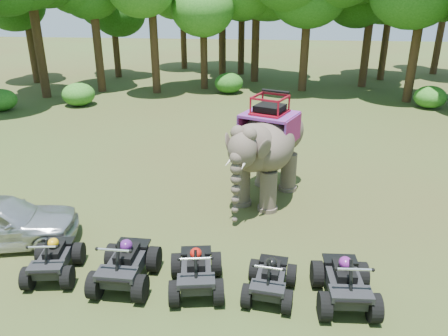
# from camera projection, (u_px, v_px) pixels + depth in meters

# --- Properties ---
(ground) EXTENTS (110.00, 110.00, 0.00)m
(ground) POSITION_uv_depth(u_px,v_px,m) (220.00, 245.00, 12.52)
(ground) COLOR #47381E
(ground) RESTS_ON ground
(elephant) EXTENTS (3.46, 4.78, 3.67)m
(elephant) POSITION_uv_depth(u_px,v_px,m) (267.00, 147.00, 14.76)
(elephant) COLOR #4D4238
(elephant) RESTS_ON ground
(atv_0) EXTENTS (1.42, 1.79, 1.21)m
(atv_0) POSITION_uv_depth(u_px,v_px,m) (53.00, 255.00, 11.00)
(atv_0) COLOR black
(atv_0) RESTS_ON ground
(atv_1) EXTENTS (1.39, 1.89, 1.38)m
(atv_1) POSITION_uv_depth(u_px,v_px,m) (125.00, 259.00, 10.66)
(atv_1) COLOR black
(atv_1) RESTS_ON ground
(atv_2) EXTENTS (1.53, 1.91, 1.28)m
(atv_2) POSITION_uv_depth(u_px,v_px,m) (196.00, 266.00, 10.47)
(atv_2) COLOR black
(atv_2) RESTS_ON ground
(atv_3) EXTENTS (1.33, 1.70, 1.16)m
(atv_3) POSITION_uv_depth(u_px,v_px,m) (271.00, 275.00, 10.27)
(atv_3) COLOR black
(atv_3) RESTS_ON ground
(atv_4) EXTENTS (1.43, 1.90, 1.36)m
(atv_4) POSITION_uv_depth(u_px,v_px,m) (345.00, 277.00, 10.01)
(atv_4) COLOR black
(atv_4) RESTS_ON ground
(tree_0) EXTENTS (6.89, 6.89, 9.84)m
(tree_0) POSITION_uv_depth(u_px,v_px,m) (256.00, 16.00, 32.84)
(tree_0) COLOR #195114
(tree_0) RESTS_ON ground
(tree_1) EXTENTS (6.67, 6.67, 9.52)m
(tree_1) POSITION_uv_depth(u_px,v_px,m) (307.00, 21.00, 29.71)
(tree_1) COLOR #195114
(tree_1) RESTS_ON ground
(tree_2) EXTENTS (6.57, 6.57, 9.39)m
(tree_2) POSITION_uv_depth(u_px,v_px,m) (369.00, 21.00, 31.06)
(tree_2) COLOR #195114
(tree_2) RESTS_ON ground
(tree_3) EXTENTS (6.27, 6.27, 8.96)m
(tree_3) POSITION_uv_depth(u_px,v_px,m) (418.00, 30.00, 26.72)
(tree_3) COLOR #195114
(tree_3) RESTS_ON ground
(tree_30) EXTENTS (6.60, 6.60, 9.43)m
(tree_30) POSITION_uv_depth(u_px,v_px,m) (36.00, 24.00, 27.82)
(tree_30) COLOR #195114
(tree_30) RESTS_ON ground
(tree_31) EXTENTS (6.14, 6.14, 8.78)m
(tree_31) POSITION_uv_depth(u_px,v_px,m) (96.00, 27.00, 29.63)
(tree_31) COLOR #195114
(tree_31) RESTS_ON ground
(tree_32) EXTENTS (5.88, 5.88, 8.40)m
(tree_32) POSITION_uv_depth(u_px,v_px,m) (153.00, 31.00, 29.31)
(tree_32) COLOR #195114
(tree_32) RESTS_ON ground
(tree_33) EXTENTS (4.95, 4.95, 7.07)m
(tree_33) POSITION_uv_depth(u_px,v_px,m) (204.00, 39.00, 30.85)
(tree_33) COLOR #195114
(tree_33) RESTS_ON ground
(tree_34) EXTENTS (5.54, 5.54, 7.91)m
(tree_34) POSITION_uv_depth(u_px,v_px,m) (242.00, 26.00, 36.16)
(tree_34) COLOR #195114
(tree_34) RESTS_ON ground
(tree_35) EXTENTS (5.33, 5.33, 7.61)m
(tree_35) POSITION_uv_depth(u_px,v_px,m) (369.00, 29.00, 35.54)
(tree_35) COLOR #195114
(tree_35) RESTS_ON ground
(tree_36) EXTENTS (4.96, 4.96, 7.09)m
(tree_36) POSITION_uv_depth(u_px,v_px,m) (115.00, 33.00, 35.06)
(tree_36) COLOR #195114
(tree_36) RESTS_ON ground
(tree_37) EXTENTS (5.45, 5.45, 7.79)m
(tree_37) POSITION_uv_depth(u_px,v_px,m) (29.00, 31.00, 32.77)
(tree_37) COLOR #195114
(tree_37) RESTS_ON ground
(tree_38) EXTENTS (6.29, 6.29, 8.99)m
(tree_38) POSITION_uv_depth(u_px,v_px,m) (222.00, 20.00, 34.90)
(tree_38) COLOR #195114
(tree_38) RESTS_ON ground
(tree_40) EXTENTS (5.40, 5.40, 7.72)m
(tree_40) POSITION_uv_depth(u_px,v_px,m) (387.00, 30.00, 33.85)
(tree_40) COLOR #195114
(tree_40) RESTS_ON ground
(tree_41) EXTENTS (5.31, 5.31, 7.58)m
(tree_41) POSITION_uv_depth(u_px,v_px,m) (183.00, 25.00, 38.86)
(tree_41) COLOR #195114
(tree_41) RESTS_ON ground
(tree_42) EXTENTS (6.14, 6.14, 8.78)m
(tree_42) POSITION_uv_depth(u_px,v_px,m) (442.00, 20.00, 36.04)
(tree_42) COLOR #195114
(tree_42) RESTS_ON ground
(tree_43) EXTENTS (7.50, 7.50, 10.71)m
(tree_43) POSITION_uv_depth(u_px,v_px,m) (222.00, 7.00, 37.07)
(tree_43) COLOR #195114
(tree_43) RESTS_ON ground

